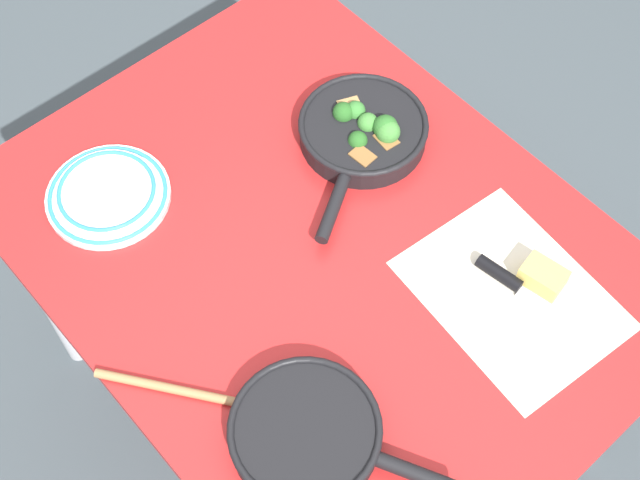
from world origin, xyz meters
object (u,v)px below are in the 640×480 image
Objects in this scene: skillet_broccoli at (363,131)px; cheese_block at (543,277)px; wooden_spoon at (234,402)px; skillet_eggs at (307,433)px; dinner_plate_stack at (108,194)px; grater_knife at (519,288)px.

skillet_broccoli reaches higher than cheese_block.
skillet_broccoli is at bearing 80.01° from wooden_spoon.
skillet_eggs is at bearing -13.99° from wooden_spoon.
dinner_plate_stack is at bearing 150.23° from skillet_eggs.
grater_knife is 0.04m from cheese_block.
skillet_eggs reaches higher than cheese_block.
grater_knife is at bearing 56.33° from skillet_broccoli.
skillet_eggs reaches higher than wooden_spoon.
skillet_broccoli is 1.46× the size of grater_knife.
wooden_spoon is 0.55m from cheese_block.
wooden_spoon is 0.51m from grater_knife.
skillet_eggs is 1.40× the size of grater_knife.
wooden_spoon is 1.40× the size of dinner_plate_stack.
skillet_eggs is at bearing 7.95° from skillet_broccoli.
skillet_eggs is 0.44m from grater_knife.
skillet_broccoli is 0.42m from cheese_block.
grater_knife reaches higher than wooden_spoon.
grater_knife is at bearing -112.72° from cheese_block.
skillet_broccoli is at bearing 101.61° from skillet_eggs.
cheese_block is (0.18, 0.52, 0.01)m from wooden_spoon.
grater_knife is (0.41, -0.02, -0.02)m from skillet_broccoli.
skillet_eggs is 0.58m from dinner_plate_stack.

